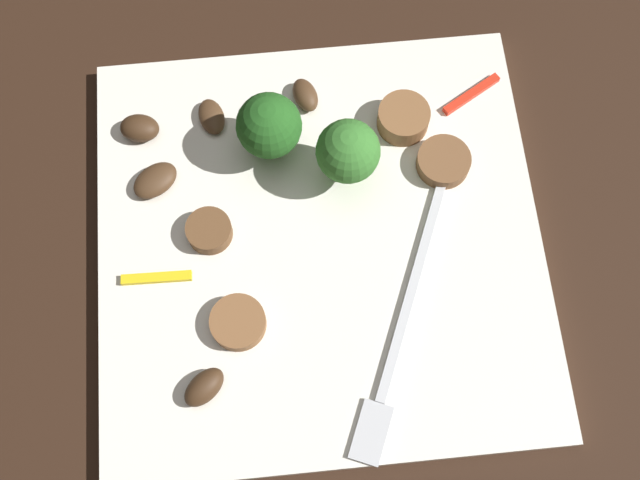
{
  "coord_description": "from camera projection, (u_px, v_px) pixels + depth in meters",
  "views": [
    {
      "loc": [
        0.16,
        -0.02,
        0.47
      ],
      "look_at": [
        0.0,
        0.0,
        0.01
      ],
      "focal_mm": 44.12,
      "sensor_mm": 36.0,
      "label": 1
    }
  ],
  "objects": [
    {
      "name": "ground_plane",
      "position": [
        320.0,
        246.0,
        0.5
      ],
      "size": [
        1.4,
        1.4,
        0.0
      ],
      "primitive_type": "plane",
      "color": "black"
    },
    {
      "name": "plate",
      "position": [
        320.0,
        243.0,
        0.49
      ],
      "size": [
        0.28,
        0.28,
        0.01
      ],
      "primitive_type": "cube",
      "color": "white",
      "rests_on": "ground_plane"
    },
    {
      "name": "fork",
      "position": [
        398.0,
        337.0,
        0.47
      ],
      "size": [
        0.17,
        0.08,
        0.0
      ],
      "rotation": [
        0.0,
        0.0,
        -0.4
      ],
      "color": "silver",
      "rests_on": "plate"
    },
    {
      "name": "broccoli_floret_0",
      "position": [
        348.0,
        152.0,
        0.47
      ],
      "size": [
        0.04,
        0.04,
        0.05
      ],
      "color": "#408630",
      "rests_on": "plate"
    },
    {
      "name": "broccoli_floret_1",
      "position": [
        269.0,
        126.0,
        0.48
      ],
      "size": [
        0.04,
        0.04,
        0.05
      ],
      "color": "#296420",
      "rests_on": "plate"
    },
    {
      "name": "sausage_slice_0",
      "position": [
        209.0,
        231.0,
        0.49
      ],
      "size": [
        0.03,
        0.03,
        0.01
      ],
      "primitive_type": "cylinder",
      "rotation": [
        0.0,
        0.0,
        3.04
      ],
      "color": "brown",
      "rests_on": "plate"
    },
    {
      "name": "sausage_slice_1",
      "position": [
        443.0,
        162.0,
        0.5
      ],
      "size": [
        0.05,
        0.05,
        0.01
      ],
      "primitive_type": "cylinder",
      "rotation": [
        0.0,
        0.0,
        0.79
      ],
      "color": "brown",
      "rests_on": "plate"
    },
    {
      "name": "sausage_slice_2",
      "position": [
        403.0,
        118.0,
        0.51
      ],
      "size": [
        0.04,
        0.04,
        0.02
      ],
      "primitive_type": "cylinder",
      "rotation": [
        0.0,
        0.0,
        1.36
      ],
      "color": "brown",
      "rests_on": "plate"
    },
    {
      "name": "sausage_slice_3",
      "position": [
        238.0,
        322.0,
        0.47
      ],
      "size": [
        0.05,
        0.05,
        0.01
      ],
      "primitive_type": "cylinder",
      "rotation": [
        0.0,
        0.0,
        2.19
      ],
      "color": "brown",
      "rests_on": "plate"
    },
    {
      "name": "mushroom_0",
      "position": [
        155.0,
        180.0,
        0.5
      ],
      "size": [
        0.03,
        0.04,
        0.01
      ],
      "primitive_type": "ellipsoid",
      "rotation": [
        0.0,
        0.0,
        5.31
      ],
      "color": "#4C331E",
      "rests_on": "plate"
    },
    {
      "name": "mushroom_1",
      "position": [
        212.0,
        117.0,
        0.51
      ],
      "size": [
        0.03,
        0.02,
        0.01
      ],
      "primitive_type": "ellipsoid",
      "rotation": [
        0.0,
        0.0,
        3.37
      ],
      "color": "#4C331E",
      "rests_on": "plate"
    },
    {
      "name": "mushroom_2",
      "position": [
        204.0,
        387.0,
        0.45
      ],
      "size": [
        0.03,
        0.03,
        0.01
      ],
      "primitive_type": "ellipsoid",
      "rotation": [
        0.0,
        0.0,
        2.27
      ],
      "color": "#422B19",
      "rests_on": "plate"
    },
    {
      "name": "mushroom_3",
      "position": [
        140.0,
        128.0,
        0.51
      ],
      "size": [
        0.02,
        0.03,
        0.01
      ],
      "primitive_type": "ellipsoid",
      "rotation": [
        0.0,
        0.0,
        1.36
      ],
      "color": "#422B19",
      "rests_on": "plate"
    },
    {
      "name": "mushroom_4",
      "position": [
        303.0,
        95.0,
        0.52
      ],
      "size": [
        0.03,
        0.02,
        0.01
      ],
      "primitive_type": "ellipsoid",
      "rotation": [
        0.0,
        0.0,
        0.29
      ],
      "color": "#4C331E",
      "rests_on": "plate"
    },
    {
      "name": "pepper_strip_0",
      "position": [
        471.0,
        94.0,
        0.52
      ],
      "size": [
        0.03,
        0.04,
        0.0
      ],
      "primitive_type": "cube",
      "rotation": [
        0.0,
        0.0,
        2.1
      ],
      "color": "red",
      "rests_on": "plate"
    },
    {
      "name": "pepper_strip_1",
      "position": [
        157.0,
        278.0,
        0.48
      ],
      "size": [
        0.01,
        0.04,
        0.0
      ],
      "primitive_type": "cube",
      "rotation": [
        0.0,
        0.0,
        4.68
      ],
      "color": "yellow",
      "rests_on": "plate"
    }
  ]
}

